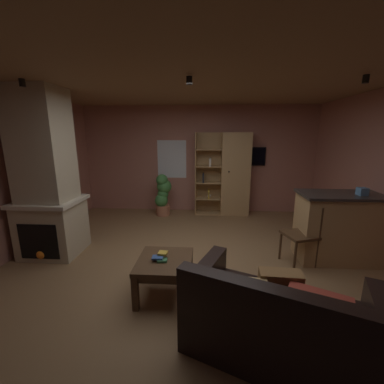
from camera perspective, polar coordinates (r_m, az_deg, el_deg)
The scene contains 19 objects.
floor at distance 3.84m, azimuth -0.40°, elevation -17.00°, with size 5.64×5.67×0.02m, color olive.
wall_back at distance 6.21m, azimuth 1.48°, elevation 7.43°, with size 5.76×0.06×2.60m, color #AD7060.
ceiling at distance 3.39m, azimuth -0.48°, elevation 24.82°, with size 5.64×5.67×0.02m, color #8E6B47.
window_pane_back at distance 6.24m, azimuth -4.66°, elevation 7.53°, with size 0.72×0.01×0.93m, color white.
stone_fireplace at distance 4.48m, azimuth -30.47°, elevation 1.72°, with size 0.93×0.83×2.60m.
bookshelf_cabinet at distance 6.01m, azimuth 9.10°, elevation 3.93°, with size 1.29×0.41×1.96m.
kitchen_bar_counter at distance 4.48m, azimuth 32.08°, elevation -6.93°, with size 1.47×0.65×1.06m.
tissue_box at distance 4.32m, azimuth 34.60°, elevation 0.10°, with size 0.12×0.12×0.11m, color #598CBF.
leather_couch at distance 2.57m, azimuth 19.37°, elevation -26.71°, with size 1.82×1.42×0.84m.
coffee_table at distance 3.12m, azimuth -6.28°, elevation -16.63°, with size 0.64×0.68×0.47m.
table_book_0 at distance 3.03m, azimuth -6.88°, elevation -15.33°, with size 0.11×0.10×0.03m, color #387247.
table_book_1 at distance 3.04m, azimuth -7.94°, elevation -14.71°, with size 0.13×0.10×0.02m, color #2D4C8C.
table_book_2 at distance 3.08m, azimuth -6.73°, elevation -13.80°, with size 0.11×0.10×0.03m, color gold.
dining_chair at distance 4.09m, azimuth 24.52°, elevation -7.98°, with size 0.53×0.53×0.92m.
potted_floor_plant at distance 5.96m, azimuth -6.73°, elevation -0.46°, with size 0.40×0.39×1.00m.
wall_mounted_tv at distance 6.22m, azimuth 12.99°, elevation 8.01°, with size 0.79×0.06×0.44m.
track_light_spot_0 at distance 3.84m, azimuth -34.52°, elevation 20.03°, with size 0.07×0.07×0.09m, color black.
track_light_spot_1 at distance 3.13m, azimuth -0.62°, elevation 24.30°, with size 0.07×0.07×0.09m, color black.
track_light_spot_2 at distance 3.62m, azimuth 35.15°, elevation 20.52°, with size 0.07×0.07×0.09m, color black.
Camera 1 is at (0.24, -3.31, 1.92)m, focal length 23.15 mm.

